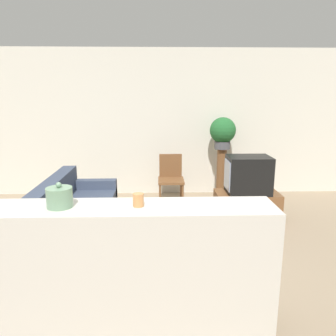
# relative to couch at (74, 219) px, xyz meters

# --- Properties ---
(ground_plane) EXTENTS (14.00, 14.00, 0.00)m
(ground_plane) POSITION_rel_couch_xyz_m (0.87, -1.32, -0.29)
(ground_plane) COLOR gray
(wall_back) EXTENTS (9.00, 0.06, 2.70)m
(wall_back) POSITION_rel_couch_xyz_m (0.87, 2.11, 1.06)
(wall_back) COLOR beige
(wall_back) RESTS_ON ground_plane
(couch) EXTENTS (0.82, 1.91, 0.80)m
(couch) POSITION_rel_couch_xyz_m (0.00, 0.00, 0.00)
(couch) COLOR #384256
(couch) RESTS_ON ground_plane
(tv_stand) EXTENTS (0.95, 0.48, 0.43)m
(tv_stand) POSITION_rel_couch_xyz_m (2.45, 0.63, -0.07)
(tv_stand) COLOR brown
(tv_stand) RESTS_ON ground_plane
(television) EXTENTS (0.64, 0.46, 0.56)m
(television) POSITION_rel_couch_xyz_m (2.44, 0.63, 0.42)
(television) COLOR black
(television) RESTS_ON tv_stand
(wooden_chair) EXTENTS (0.44, 0.44, 0.86)m
(wooden_chair) POSITION_rel_couch_xyz_m (1.32, 1.44, 0.20)
(wooden_chair) COLOR brown
(wooden_chair) RESTS_ON ground_plane
(plant_stand) EXTENTS (0.17, 0.17, 0.92)m
(plant_stand) POSITION_rel_couch_xyz_m (2.26, 1.73, 0.17)
(plant_stand) COLOR brown
(plant_stand) RESTS_ON ground_plane
(potted_plant) EXTENTS (0.46, 0.46, 0.56)m
(potted_plant) POSITION_rel_couch_xyz_m (2.26, 1.73, 0.94)
(potted_plant) COLOR #4C4C51
(potted_plant) RESTS_ON plant_stand
(foreground_counter) EXTENTS (2.31, 0.44, 1.04)m
(foreground_counter) POSITION_rel_couch_xyz_m (0.87, -1.66, 0.23)
(foreground_counter) COLOR beige
(foreground_counter) RESTS_ON ground_plane
(decorative_bowl) EXTENTS (0.20, 0.20, 0.20)m
(decorative_bowl) POSITION_rel_couch_xyz_m (0.35, -1.66, 0.83)
(decorative_bowl) COLOR gray
(decorative_bowl) RESTS_ON foreground_counter
(candle_jar) EXTENTS (0.09, 0.09, 0.10)m
(candle_jar) POSITION_rel_couch_xyz_m (0.95, -1.66, 0.81)
(candle_jar) COLOR #C6844C
(candle_jar) RESTS_ON foreground_counter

